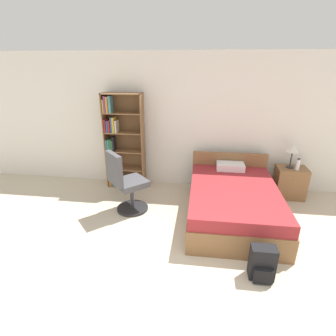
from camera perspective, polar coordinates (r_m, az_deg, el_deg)
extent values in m
plane|color=beige|center=(3.01, 3.39, -30.56)|extent=(14.00, 14.00, 0.00)
cube|color=white|center=(5.18, 6.47, 9.67)|extent=(9.00, 0.06, 2.60)
cube|color=brown|center=(5.36, -13.24, 5.63)|extent=(0.02, 0.28, 1.87)
cube|color=brown|center=(5.15, -5.45, 5.46)|extent=(0.02, 0.28, 1.87)
cube|color=brown|center=(5.37, -9.01, 5.97)|extent=(0.76, 0.01, 1.87)
cube|color=brown|center=(5.57, -8.84, -3.63)|extent=(0.72, 0.27, 0.02)
cube|color=orange|center=(5.58, -12.26, -2.47)|extent=(0.04, 0.18, 0.22)
cube|color=teal|center=(5.56, -11.81, -2.49)|extent=(0.04, 0.17, 0.23)
cube|color=teal|center=(5.54, -11.43, -2.03)|extent=(0.03, 0.20, 0.32)
cube|color=gold|center=(5.52, -11.03, -2.27)|extent=(0.04, 0.16, 0.29)
cube|color=#2D6638|center=(5.52, -10.55, -2.46)|extent=(0.02, 0.18, 0.25)
cube|color=black|center=(5.51, -10.20, -2.67)|extent=(0.03, 0.16, 0.22)
cube|color=brown|center=(5.42, -9.06, -0.05)|extent=(0.72, 0.27, 0.02)
cube|color=beige|center=(5.44, -12.62, 1.27)|extent=(0.03, 0.19, 0.24)
cube|color=navy|center=(5.44, -12.22, 1.28)|extent=(0.03, 0.21, 0.24)
cube|color=beige|center=(5.40, -11.97, 1.41)|extent=(0.03, 0.17, 0.29)
cube|color=#7A387F|center=(5.41, -11.55, 1.19)|extent=(0.03, 0.19, 0.24)
cube|color=brown|center=(5.29, -9.30, 3.72)|extent=(0.72, 0.27, 0.02)
cube|color=teal|center=(5.35, -12.94, 5.01)|extent=(0.02, 0.23, 0.23)
cube|color=teal|center=(5.32, -12.61, 4.96)|extent=(0.03, 0.19, 0.23)
cube|color=#2D6638|center=(5.31, -12.21, 4.99)|extent=(0.03, 0.21, 0.23)
cube|color=#2D6638|center=(5.29, -11.92, 4.86)|extent=(0.02, 0.17, 0.22)
cube|color=black|center=(5.27, -11.64, 5.20)|extent=(0.02, 0.18, 0.28)
cube|color=brown|center=(5.19, -9.56, 7.65)|extent=(0.72, 0.27, 0.02)
cube|color=maroon|center=(5.24, -13.29, 9.01)|extent=(0.03, 0.21, 0.25)
cube|color=navy|center=(5.22, -12.87, 8.87)|extent=(0.03, 0.19, 0.23)
cube|color=maroon|center=(5.20, -12.52, 8.86)|extent=(0.03, 0.17, 0.23)
cube|color=navy|center=(5.17, -12.11, 9.19)|extent=(0.02, 0.16, 0.29)
cube|color=gold|center=(5.17, -11.62, 9.23)|extent=(0.04, 0.19, 0.29)
cube|color=beige|center=(5.17, -11.09, 8.93)|extent=(0.03, 0.20, 0.23)
cube|color=brown|center=(5.11, -9.82, 11.72)|extent=(0.72, 0.27, 0.02)
cube|color=gold|center=(5.18, -13.66, 13.06)|extent=(0.03, 0.22, 0.25)
cube|color=#7A387F|center=(5.16, -13.36, 13.38)|extent=(0.03, 0.20, 0.31)
cube|color=orange|center=(5.14, -12.91, 13.32)|extent=(0.04, 0.20, 0.29)
cube|color=teal|center=(5.11, -12.39, 13.40)|extent=(0.04, 0.17, 0.31)
cube|color=brown|center=(5.06, -10.09, 15.67)|extent=(0.76, 0.28, 0.02)
cube|color=brown|center=(4.46, 13.79, -8.45)|extent=(1.40, 2.04, 0.36)
cube|color=maroon|center=(4.33, 14.12, -5.28)|extent=(1.37, 2.00, 0.19)
cube|color=brown|center=(5.24, 13.02, -0.95)|extent=(1.40, 0.08, 0.80)
cube|color=white|center=(4.97, 13.41, 0.36)|extent=(0.50, 0.30, 0.12)
cylinder|color=#232326|center=(4.69, -7.71, -8.64)|extent=(0.54, 0.54, 0.04)
cylinder|color=#333338|center=(4.57, -7.85, -6.14)|extent=(0.06, 0.06, 0.42)
cube|color=#4C4C51|center=(4.46, -8.02, -3.18)|extent=(0.68, 0.68, 0.10)
cube|color=#4C4C51|center=(4.23, -11.59, -0.25)|extent=(0.36, 0.38, 0.52)
cube|color=brown|center=(5.44, 25.00, -2.85)|extent=(0.53, 0.39, 0.59)
sphere|color=tan|center=(5.22, 25.81, -2.61)|extent=(0.02, 0.02, 0.02)
cylinder|color=#333333|center=(5.34, 24.96, 0.23)|extent=(0.14, 0.14, 0.02)
cylinder|color=#333333|center=(5.29, 25.22, 1.77)|extent=(0.02, 0.02, 0.28)
cone|color=silver|center=(5.22, 25.60, 4.02)|extent=(0.23, 0.23, 0.15)
cylinder|color=silver|center=(5.23, 26.40, 0.64)|extent=(0.07, 0.07, 0.20)
cylinder|color=#2D2D33|center=(5.20, 26.60, 1.79)|extent=(0.05, 0.05, 0.02)
cube|color=black|center=(3.45, 19.83, -18.76)|extent=(0.29, 0.17, 0.42)
cube|color=black|center=(3.43, 20.01, -21.26)|extent=(0.22, 0.06, 0.19)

